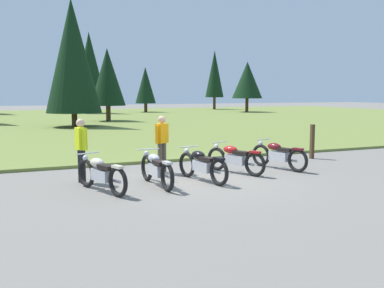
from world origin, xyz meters
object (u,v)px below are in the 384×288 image
motorcycle_cream (101,174)px  trail_marker_post (312,142)px  rider_checking_bike (162,141)px  motorcycle_silver (156,169)px  rider_in_hivis_vest (81,147)px  motorcycle_red (235,158)px  motorcycle_maroon (278,155)px  motorcycle_black (202,165)px

motorcycle_cream → trail_marker_post: (7.87, 2.26, 0.17)m
rider_checking_bike → trail_marker_post: (5.77, 0.52, -0.34)m
motorcycle_silver → rider_checking_bike: rider_checking_bike is taller
rider_checking_bike → rider_in_hivis_vest: (-2.37, -0.54, 0.00)m
rider_checking_bike → rider_in_hivis_vest: same height
motorcycle_red → rider_in_hivis_vest: size_ratio=1.18×
motorcycle_red → rider_checking_bike: (-1.92, 0.88, 0.51)m
motorcycle_silver → motorcycle_maroon: bearing=11.2°
motorcycle_silver → motorcycle_black: 1.29m
motorcycle_silver → rider_in_hivis_vest: (-1.67, 1.07, 0.51)m
motorcycle_maroon → rider_in_hivis_vest: rider_in_hivis_vest is taller
motorcycle_cream → rider_checking_bike: size_ratio=1.20×
motorcycle_black → rider_in_hivis_vest: size_ratio=1.24×
motorcycle_cream → motorcycle_maroon: size_ratio=0.99×
rider_checking_bike → rider_in_hivis_vest: bearing=-167.2°
motorcycle_cream → rider_in_hivis_vest: bearing=102.7°
motorcycle_black → rider_checking_bike: rider_checking_bike is taller
motorcycle_cream → motorcycle_silver: same height
rider_checking_bike → rider_in_hivis_vest: 2.43m
motorcycle_maroon → motorcycle_silver: bearing=-168.8°
motorcycle_black → rider_in_hivis_vest: rider_in_hivis_vest is taller
motorcycle_silver → rider_checking_bike: (0.70, 1.61, 0.51)m
motorcycle_red → trail_marker_post: size_ratio=1.62×
motorcycle_cream → motorcycle_black: bearing=4.3°
motorcycle_maroon → rider_checking_bike: bearing=167.4°
rider_in_hivis_vest → motorcycle_cream: bearing=-77.3°
motorcycle_silver → motorcycle_black: same height
motorcycle_black → motorcycle_maroon: (2.89, 0.75, 0.00)m
motorcycle_maroon → rider_checking_bike: size_ratio=1.21×
rider_in_hivis_vest → trail_marker_post: (8.14, 1.06, -0.34)m
motorcycle_silver → motorcycle_maroon: size_ratio=1.04×
motorcycle_silver → rider_checking_bike: bearing=66.6°
motorcycle_silver → trail_marker_post: size_ratio=1.73×
motorcycle_red → motorcycle_maroon: (1.56, 0.10, 0.00)m
motorcycle_red → trail_marker_post: trail_marker_post is taller
motorcycle_silver → rider_in_hivis_vest: size_ratio=1.26×
motorcycle_silver → motorcycle_red: 2.72m
motorcycle_silver → motorcycle_maroon: same height
motorcycle_maroon → trail_marker_post: size_ratio=1.67×
motorcycle_silver → motorcycle_black: size_ratio=1.02×
motorcycle_silver → rider_checking_bike: 1.83m
motorcycle_silver → motorcycle_maroon: (4.18, 0.83, 0.00)m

